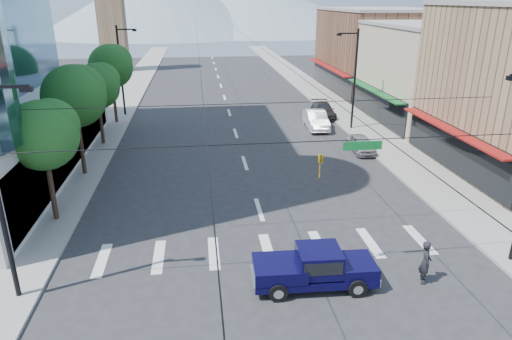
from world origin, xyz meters
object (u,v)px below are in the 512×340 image
(parked_car_near, at_px, (361,144))
(parked_car_mid, at_px, (316,120))
(parked_car_far, at_px, (323,110))
(pickup_truck, at_px, (314,267))
(pedestrian, at_px, (426,262))

(parked_car_near, height_order, parked_car_mid, parked_car_mid)
(parked_car_mid, bearing_deg, parked_car_far, 69.28)
(parked_car_mid, bearing_deg, pickup_truck, -101.51)
(pickup_truck, relative_size, parked_car_far, 1.06)
(pickup_truck, relative_size, pedestrian, 2.70)
(pickup_truck, bearing_deg, parked_car_mid, 77.65)
(parked_car_near, relative_size, parked_car_far, 0.78)
(pedestrian, height_order, parked_car_far, pedestrian)
(parked_car_near, bearing_deg, parked_car_far, 91.23)
(parked_car_mid, relative_size, parked_car_far, 1.02)
(pedestrian, bearing_deg, parked_car_near, 6.34)
(parked_car_near, bearing_deg, pedestrian, -99.69)
(pickup_truck, distance_m, parked_car_mid, 25.24)
(pickup_truck, relative_size, parked_car_near, 1.36)
(pickup_truck, distance_m, parked_car_far, 29.66)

